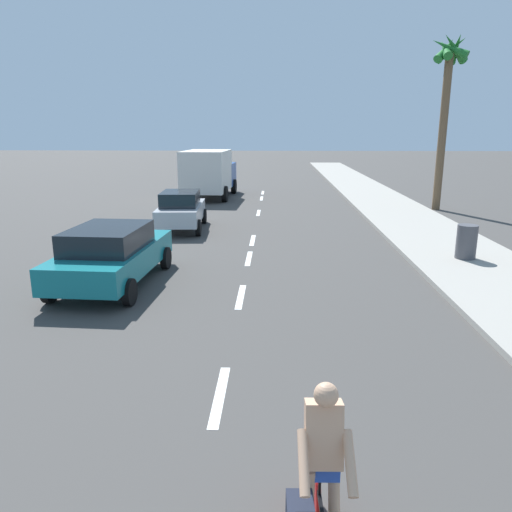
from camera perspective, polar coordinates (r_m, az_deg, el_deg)
ground_plane at (r=18.80m, az=-0.30°, el=2.28°), size 160.00×160.00×0.00m
sidewalk_strip at (r=21.56m, az=18.16°, el=3.32°), size 3.60×80.00×0.14m
lane_stripe_2 at (r=7.85m, az=-4.22°, el=-15.78°), size 0.16×1.80×0.01m
lane_stripe_3 at (r=12.05m, az=-1.78°, el=-4.71°), size 0.16×1.80×0.01m
lane_stripe_4 at (r=15.57m, az=-0.84°, el=-0.27°), size 0.16×1.80×0.01m
lane_stripe_5 at (r=18.14m, az=-0.39°, el=1.84°), size 0.16×1.80×0.01m
lane_stripe_6 at (r=24.23m, az=0.29°, el=5.03°), size 0.16×1.80×0.01m
lane_stripe_7 at (r=29.40m, az=0.64°, el=6.69°), size 0.16×1.80×0.01m
lane_stripe_8 at (r=32.16m, az=0.79°, el=7.36°), size 0.16×1.80×0.01m
cyclist at (r=4.94m, az=7.20°, el=-24.83°), size 0.63×1.71×1.82m
parked_car_teal at (r=13.29m, az=-16.38°, el=0.29°), size 2.31×4.69×1.57m
parked_car_silver at (r=20.20m, az=-8.68°, el=5.37°), size 1.97×3.92×1.57m
delivery_truck at (r=29.82m, az=-5.46°, el=9.64°), size 2.91×6.35×2.80m
palm_tree_far at (r=26.70m, az=21.30°, el=18.42°), size 1.98×1.73×8.43m
trash_bin_far at (r=16.25m, az=23.20°, el=1.53°), size 0.60×0.60×1.03m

